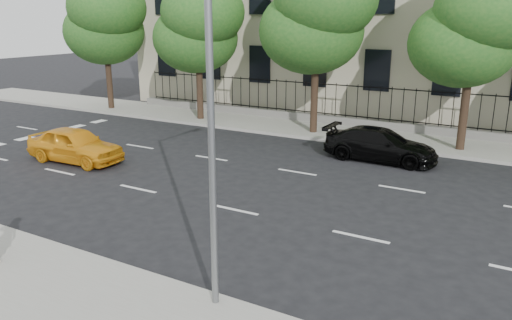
# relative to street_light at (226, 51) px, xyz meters

# --- Properties ---
(ground) EXTENTS (120.00, 120.00, 0.00)m
(ground) POSITION_rel_street_light_xyz_m (-2.50, 1.77, -5.15)
(ground) COLOR black
(ground) RESTS_ON ground
(near_sidewalk) EXTENTS (60.00, 4.00, 0.15)m
(near_sidewalk) POSITION_rel_street_light_xyz_m (-2.50, -2.23, -5.07)
(near_sidewalk) COLOR gray
(near_sidewalk) RESTS_ON ground
(far_sidewalk) EXTENTS (60.00, 4.00, 0.15)m
(far_sidewalk) POSITION_rel_street_light_xyz_m (-2.50, 15.77, -5.07)
(far_sidewalk) COLOR gray
(far_sidewalk) RESTS_ON ground
(lane_markings) EXTENTS (49.60, 4.62, 0.01)m
(lane_markings) POSITION_rel_street_light_xyz_m (-2.50, 6.52, -5.14)
(lane_markings) COLOR silver
(lane_markings) RESTS_ON ground
(crosswalk) EXTENTS (0.50, 12.10, 0.01)m
(crosswalk) POSITION_rel_street_light_xyz_m (-16.50, 6.37, -5.14)
(crosswalk) COLOR silver
(crosswalk) RESTS_ON ground
(iron_fence) EXTENTS (30.00, 0.50, 2.20)m
(iron_fence) POSITION_rel_street_light_xyz_m (-2.50, 17.47, -4.50)
(iron_fence) COLOR slate
(iron_fence) RESTS_ON far_sidewalk
(street_light) EXTENTS (0.25, 3.32, 8.05)m
(street_light) POSITION_rel_street_light_xyz_m (0.00, 0.00, 0.00)
(street_light) COLOR slate
(street_light) RESTS_ON near_sidewalk
(tree_a) EXTENTS (5.71, 5.31, 9.39)m
(tree_a) POSITION_rel_street_light_xyz_m (-18.46, 15.13, 0.98)
(tree_a) COLOR #382619
(tree_a) RESTS_ON far_sidewalk
(tree_b) EXTENTS (5.53, 5.12, 8.97)m
(tree_b) POSITION_rel_street_light_xyz_m (-11.46, 15.13, 0.69)
(tree_b) COLOR #382619
(tree_b) RESTS_ON far_sidewalk
(tree_c) EXTENTS (5.89, 5.50, 9.80)m
(tree_c) POSITION_rel_street_light_xyz_m (-4.46, 15.13, 1.26)
(tree_c) COLOR #382619
(tree_c) RESTS_ON far_sidewalk
(tree_d) EXTENTS (5.34, 4.94, 8.84)m
(tree_d) POSITION_rel_street_light_xyz_m (2.54, 15.13, 0.69)
(tree_d) COLOR #382619
(tree_d) RESTS_ON far_sidewalk
(yellow_taxi) EXTENTS (4.29, 1.89, 1.44)m
(yellow_taxi) POSITION_rel_street_light_xyz_m (-11.06, 5.59, -4.43)
(yellow_taxi) COLOR orange
(yellow_taxi) RESTS_ON ground
(black_sedan) EXTENTS (4.67, 1.95, 1.35)m
(black_sedan) POSITION_rel_street_light_xyz_m (-0.22, 11.97, -4.47)
(black_sedan) COLOR black
(black_sedan) RESTS_ON ground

